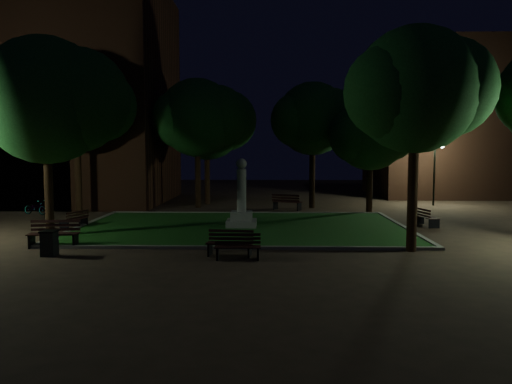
% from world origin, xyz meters
% --- Properties ---
extents(ground, '(80.00, 80.00, 0.00)m').
position_xyz_m(ground, '(0.00, 0.00, 0.00)').
color(ground, '#432F23').
extents(lawn, '(15.00, 10.00, 0.08)m').
position_xyz_m(lawn, '(0.00, 2.00, 0.04)').
color(lawn, '#184B14').
rests_on(lawn, ground).
extents(lawn_kerb, '(15.40, 10.40, 0.12)m').
position_xyz_m(lawn_kerb, '(0.00, 2.00, 0.06)').
color(lawn_kerb, slate).
rests_on(lawn_kerb, ground).
extents(monument, '(1.40, 1.40, 3.20)m').
position_xyz_m(monument, '(0.00, 2.00, 0.96)').
color(monument, gray).
rests_on(monument, lawn).
extents(building_main, '(20.00, 12.00, 15.00)m').
position_xyz_m(building_main, '(-15.86, 13.79, 7.38)').
color(building_main, '#432215').
rests_on(building_main, ground).
extents(building_far, '(16.00, 10.00, 12.00)m').
position_xyz_m(building_far, '(18.00, 20.00, 6.00)').
color(building_far, '#432215').
rests_on(building_far, ground).
extents(tree_west, '(6.42, 5.24, 8.32)m').
position_xyz_m(tree_west, '(-7.78, -0.82, 5.69)').
color(tree_west, black).
rests_on(tree_west, ground).
extents(tree_north_wl, '(6.06, 4.95, 8.18)m').
position_xyz_m(tree_north_wl, '(-3.13, 10.38, 5.71)').
color(tree_north_wl, black).
rests_on(tree_north_wl, ground).
extents(tree_north_er, '(5.61, 4.58, 7.92)m').
position_xyz_m(tree_north_er, '(4.14, 10.20, 5.62)').
color(tree_north_er, black).
rests_on(tree_north_er, ground).
extents(tree_ne, '(5.26, 4.30, 6.77)m').
position_xyz_m(tree_ne, '(7.28, 7.88, 4.62)').
color(tree_ne, black).
rests_on(tree_ne, ground).
extents(tree_se, '(5.53, 4.51, 8.05)m').
position_xyz_m(tree_se, '(6.56, -3.28, 5.79)').
color(tree_se, black).
rests_on(tree_se, ground).
extents(tree_nw, '(6.27, 5.12, 8.63)m').
position_xyz_m(tree_nw, '(-9.38, 6.62, 6.07)').
color(tree_nw, black).
rests_on(tree_nw, ground).
extents(tree_far_north, '(6.28, 5.13, 8.13)m').
position_xyz_m(tree_far_north, '(-2.75, 12.33, 5.56)').
color(tree_far_north, black).
rests_on(tree_far_north, ground).
extents(lamppost_nw, '(1.18, 0.28, 3.93)m').
position_xyz_m(lamppost_nw, '(-11.67, 10.84, 2.79)').
color(lamppost_nw, black).
rests_on(lamppost_nw, ground).
extents(lamppost_ne, '(1.18, 0.28, 4.07)m').
position_xyz_m(lamppost_ne, '(12.23, 11.87, 2.89)').
color(lamppost_ne, black).
rests_on(lamppost_ne, ground).
extents(bench_near_left, '(1.65, 0.74, 0.88)m').
position_xyz_m(bench_near_left, '(-0.08, -4.21, 0.41)').
color(bench_near_left, black).
rests_on(bench_near_left, ground).
extents(bench_near_right, '(1.56, 0.59, 0.85)m').
position_xyz_m(bench_near_right, '(0.23, -4.75, 0.40)').
color(bench_near_right, black).
rests_on(bench_near_right, ground).
extents(bench_west_near, '(1.90, 0.84, 1.01)m').
position_xyz_m(bench_west_near, '(-6.86, -2.81, 0.47)').
color(bench_west_near, black).
rests_on(bench_west_near, ground).
extents(bench_left_side, '(0.98, 1.58, 0.82)m').
position_xyz_m(bench_left_side, '(-7.85, 1.77, 0.39)').
color(bench_left_side, black).
rests_on(bench_left_side, ground).
extents(bench_right_side, '(0.89, 1.67, 0.87)m').
position_xyz_m(bench_right_side, '(8.84, 2.75, 0.41)').
color(bench_right_side, black).
rests_on(bench_right_side, ground).
extents(bench_far_side, '(1.89, 1.30, 0.98)m').
position_xyz_m(bench_far_side, '(2.40, 9.02, 0.46)').
color(bench_far_side, black).
rests_on(bench_far_side, ground).
extents(trash_bin, '(0.53, 0.53, 0.89)m').
position_xyz_m(trash_bin, '(-6.33, -4.43, 0.45)').
color(trash_bin, black).
rests_on(trash_bin, ground).
extents(bicycle, '(1.64, 0.99, 0.82)m').
position_xyz_m(bicycle, '(-12.01, 6.60, 0.41)').
color(bicycle, black).
rests_on(bicycle, ground).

